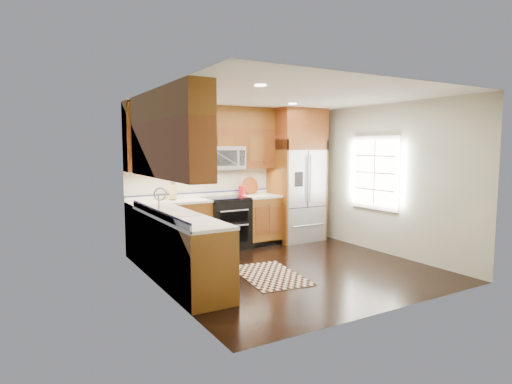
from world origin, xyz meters
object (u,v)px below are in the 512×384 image
rug (270,275)px  refrigerator (297,175)px  knife_block (173,192)px  utensil_crock (242,188)px  range (226,223)px

rug → refrigerator: bearing=53.8°
knife_block → utensil_crock: utensil_crock is taller
range → utensil_crock: bearing=23.9°
refrigerator → knife_block: 2.52m
range → knife_block: size_ratio=2.99×
range → rug: (-0.21, -1.85, -0.46)m
rug → knife_block: size_ratio=4.19×
range → refrigerator: (1.55, -0.04, 0.83)m
knife_block → utensil_crock: 1.39m
refrigerator → knife_block: (-2.50, 0.20, -0.24)m
refrigerator → knife_block: bearing=175.4°
refrigerator → knife_block: refrigerator is taller
range → rug: bearing=-96.5°
range → rug: 1.91m
range → utensil_crock: size_ratio=2.49×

